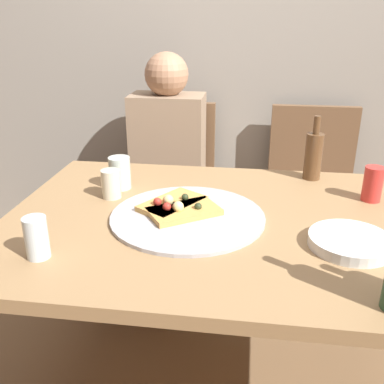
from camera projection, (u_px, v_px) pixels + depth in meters
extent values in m
cube|color=gray|center=(247.00, 20.00, 2.22)|extent=(6.00, 0.10, 2.60)
cube|color=#99754C|center=(230.00, 224.00, 1.39)|extent=(1.45, 0.99, 0.04)
cylinder|color=#99754C|center=(89.00, 244.00, 2.01)|extent=(0.06, 0.06, 0.69)
cylinder|color=#ADADB2|center=(188.00, 217.00, 1.38)|extent=(0.49, 0.49, 0.01)
cube|color=tan|center=(184.00, 211.00, 1.39)|extent=(0.26, 0.23, 0.02)
sphere|color=#EAD184|center=(178.00, 207.00, 1.37)|extent=(0.04, 0.04, 0.04)
sphere|color=#2D381E|center=(198.00, 207.00, 1.38)|extent=(0.02, 0.02, 0.02)
sphere|color=#B22D23|center=(167.00, 207.00, 1.38)|extent=(0.03, 0.03, 0.03)
cube|color=tan|center=(173.00, 204.00, 1.44)|extent=(0.23, 0.26, 0.02)
sphere|color=#EAD184|center=(168.00, 200.00, 1.42)|extent=(0.04, 0.04, 0.04)
sphere|color=#2D381E|center=(185.00, 197.00, 1.45)|extent=(0.02, 0.02, 0.02)
sphere|color=#B22D23|center=(157.00, 202.00, 1.41)|extent=(0.03, 0.03, 0.03)
cylinder|color=brown|center=(313.00, 157.00, 1.69)|extent=(0.07, 0.07, 0.18)
cylinder|color=brown|center=(317.00, 125.00, 1.64)|extent=(0.03, 0.03, 0.07)
cylinder|color=beige|center=(111.00, 184.00, 1.52)|extent=(0.07, 0.07, 0.10)
cylinder|color=#B7C6BC|center=(120.00, 173.00, 1.60)|extent=(0.08, 0.08, 0.12)
cylinder|color=silver|center=(36.00, 238.00, 1.15)|extent=(0.06, 0.06, 0.12)
cylinder|color=red|center=(373.00, 184.00, 1.50)|extent=(0.07, 0.07, 0.12)
cylinder|color=white|center=(350.00, 242.00, 1.21)|extent=(0.23, 0.23, 0.03)
cube|color=brown|center=(168.00, 195.00, 2.28)|extent=(0.44, 0.44, 0.05)
cube|color=brown|center=(174.00, 143.00, 2.38)|extent=(0.44, 0.04, 0.45)
cylinder|color=brown|center=(200.00, 256.00, 2.17)|extent=(0.04, 0.04, 0.42)
cylinder|color=brown|center=(126.00, 250.00, 2.22)|extent=(0.04, 0.04, 0.42)
cylinder|color=brown|center=(208.00, 222.00, 2.52)|extent=(0.04, 0.04, 0.42)
cylinder|color=brown|center=(144.00, 218.00, 2.57)|extent=(0.04, 0.04, 0.42)
cube|color=brown|center=(312.00, 203.00, 2.18)|extent=(0.44, 0.44, 0.05)
cube|color=brown|center=(312.00, 149.00, 2.28)|extent=(0.44, 0.04, 0.45)
cylinder|color=brown|center=(352.00, 267.00, 2.08)|extent=(0.04, 0.04, 0.42)
cylinder|color=brown|center=(271.00, 261.00, 2.13)|extent=(0.04, 0.04, 0.42)
cylinder|color=brown|center=(338.00, 230.00, 2.42)|extent=(0.04, 0.04, 0.42)
cylinder|color=brown|center=(269.00, 226.00, 2.47)|extent=(0.04, 0.04, 0.42)
cube|color=#937A60|center=(168.00, 146.00, 2.20)|extent=(0.36, 0.22, 0.52)
sphere|color=#A87A5B|center=(167.00, 74.00, 2.06)|extent=(0.21, 0.21, 0.21)
cylinder|color=#3B3026|center=(178.00, 210.00, 2.10)|extent=(0.12, 0.40, 0.12)
cylinder|color=#3B3026|center=(145.00, 208.00, 2.12)|extent=(0.12, 0.40, 0.12)
cylinder|color=#3B3026|center=(171.00, 273.00, 2.01)|extent=(0.11, 0.11, 0.45)
cylinder|color=#3B3026|center=(137.00, 270.00, 2.03)|extent=(0.11, 0.11, 0.45)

